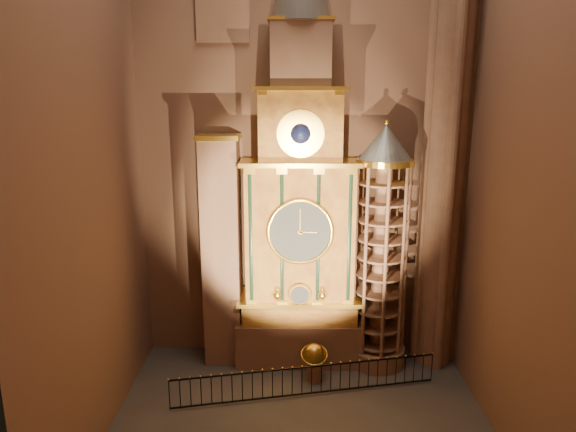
{
  "coord_description": "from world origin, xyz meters",
  "views": [
    {
      "loc": [
        -0.37,
        -16.43,
        11.83
      ],
      "look_at": [
        -0.49,
        3.0,
        7.21
      ],
      "focal_mm": 32.0,
      "sensor_mm": 36.0,
      "label": 1
    }
  ],
  "objects_px": {
    "stair_turret": "(381,251)",
    "celestial_globe": "(314,359)",
    "portrait_tower": "(222,251)",
    "astronomical_clock": "(300,217)",
    "iron_railing": "(307,381)"
  },
  "relations": [
    {
      "from": "stair_turret",
      "to": "celestial_globe",
      "type": "relative_size",
      "value": 6.52
    },
    {
      "from": "portrait_tower",
      "to": "stair_turret",
      "type": "distance_m",
      "value": 6.91
    },
    {
      "from": "celestial_globe",
      "to": "astronomical_clock",
      "type": "bearing_deg",
      "value": 108.64
    },
    {
      "from": "celestial_globe",
      "to": "iron_railing",
      "type": "xyz_separation_m",
      "value": [
        -0.34,
        -1.19,
        -0.32
      ]
    },
    {
      "from": "portrait_tower",
      "to": "celestial_globe",
      "type": "xyz_separation_m",
      "value": [
        4.01,
        -1.81,
        -4.16
      ]
    },
    {
      "from": "celestial_globe",
      "to": "iron_railing",
      "type": "relative_size",
      "value": 0.16
    },
    {
      "from": "astronomical_clock",
      "to": "celestial_globe",
      "type": "xyz_separation_m",
      "value": [
        0.61,
        -1.79,
        -5.69
      ]
    },
    {
      "from": "astronomical_clock",
      "to": "iron_railing",
      "type": "xyz_separation_m",
      "value": [
        0.27,
        -2.99,
        -6.0
      ]
    },
    {
      "from": "celestial_globe",
      "to": "stair_turret",
      "type": "bearing_deg",
      "value": 27.88
    },
    {
      "from": "astronomical_clock",
      "to": "iron_railing",
      "type": "relative_size",
      "value": 1.58
    },
    {
      "from": "stair_turret",
      "to": "portrait_tower",
      "type": "bearing_deg",
      "value": 177.67
    },
    {
      "from": "portrait_tower",
      "to": "iron_railing",
      "type": "bearing_deg",
      "value": -39.33
    },
    {
      "from": "stair_turret",
      "to": "astronomical_clock",
      "type": "bearing_deg",
      "value": 175.7
    },
    {
      "from": "portrait_tower",
      "to": "iron_railing",
      "type": "distance_m",
      "value": 6.52
    },
    {
      "from": "iron_railing",
      "to": "portrait_tower",
      "type": "bearing_deg",
      "value": 140.67
    }
  ]
}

